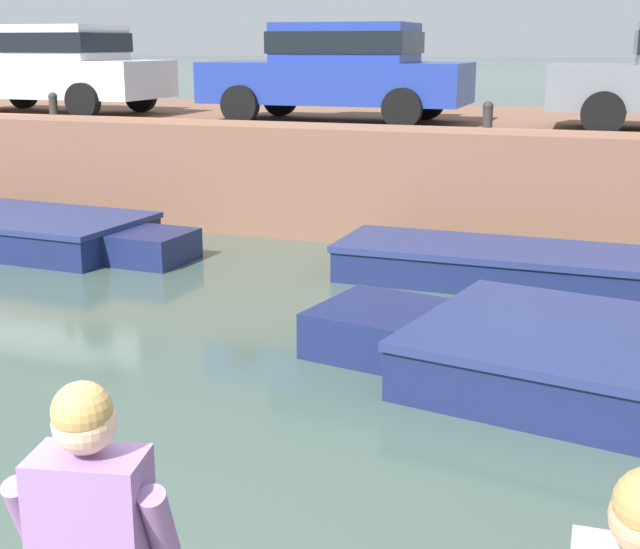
# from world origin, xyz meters

# --- Properties ---
(ground_plane) EXTENTS (400.00, 400.00, 0.00)m
(ground_plane) POSITION_xyz_m (0.00, 4.97, 0.00)
(ground_plane) COLOR #42564C
(far_quay_wall) EXTENTS (60.00, 6.00, 1.70)m
(far_quay_wall) POSITION_xyz_m (0.00, 12.93, 0.85)
(far_quay_wall) COLOR brown
(far_quay_wall) RESTS_ON ground
(far_wall_coping) EXTENTS (60.00, 0.24, 0.08)m
(far_wall_coping) POSITION_xyz_m (0.00, 10.05, 1.74)
(far_wall_coping) COLOR #9F6C52
(far_wall_coping) RESTS_ON far_quay_wall
(boat_moored_west_navy) EXTENTS (5.89, 2.29, 0.50)m
(boat_moored_west_navy) POSITION_xyz_m (-6.38, 8.18, 0.25)
(boat_moored_west_navy) COLOR navy
(boat_moored_west_navy) RESTS_ON ground
(boat_moored_central_navy) EXTENTS (5.38, 1.60, 0.47)m
(boat_moored_central_navy) POSITION_xyz_m (1.37, 8.40, 0.23)
(boat_moored_central_navy) COLOR navy
(boat_moored_central_navy) RESTS_ON ground
(car_leftmost_white) EXTENTS (4.28, 2.06, 1.54)m
(car_leftmost_white) POSITION_xyz_m (-7.53, 11.28, 2.55)
(car_leftmost_white) COLOR white
(car_leftmost_white) RESTS_ON far_quay_wall
(car_left_inner_blue) EXTENTS (4.21, 1.98, 1.54)m
(car_left_inner_blue) POSITION_xyz_m (-2.11, 11.28, 2.55)
(car_left_inner_blue) COLOR #233893
(car_left_inner_blue) RESTS_ON far_quay_wall
(mooring_bollard_west) EXTENTS (0.15, 0.15, 0.45)m
(mooring_bollard_west) POSITION_xyz_m (-6.76, 10.18, 1.94)
(mooring_bollard_west) COLOR #2D2B28
(mooring_bollard_west) RESTS_ON far_quay_wall
(mooring_bollard_mid) EXTENTS (0.15, 0.15, 0.45)m
(mooring_bollard_mid) POSITION_xyz_m (0.43, 10.18, 1.94)
(mooring_bollard_mid) COLOR #2D2B28
(mooring_bollard_mid) RESTS_ON far_quay_wall
(person_seated_right) EXTENTS (0.58, 0.59, 0.97)m
(person_seated_right) POSITION_xyz_m (0.83, -0.35, 1.34)
(person_seated_right) COLOR #282833
(person_seated_right) RESTS_ON near_quay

